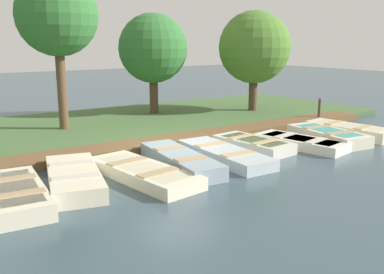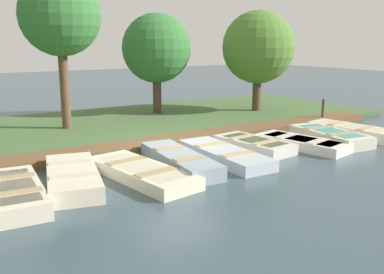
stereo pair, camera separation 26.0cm
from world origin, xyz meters
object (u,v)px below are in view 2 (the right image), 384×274
rowboat_8 (330,136)px  mooring_post_far (323,110)px  rowboat_9 (352,131)px  rowboat_1 (12,193)px  rowboat_3 (141,172)px  rowboat_7 (302,143)px  park_tree_center (156,49)px  park_tree_right (258,48)px  rowboat_4 (179,160)px  park_tree_left (60,16)px  rowboat_5 (224,154)px  rowboat_2 (72,177)px  rowboat_6 (254,144)px

rowboat_8 → mooring_post_far: 3.72m
rowboat_9 → rowboat_1: bearing=-95.8°
rowboat_1 → mooring_post_far: size_ratio=2.94×
rowboat_3 → rowboat_7: 5.87m
rowboat_3 → rowboat_8: rowboat_8 is taller
mooring_post_far → park_tree_center: park_tree_center is taller
rowboat_8 → mooring_post_far: size_ratio=2.98×
park_tree_right → rowboat_8: bearing=-15.9°
rowboat_8 → park_tree_center: bearing=-153.2°
rowboat_1 → rowboat_7: rowboat_1 is taller
rowboat_4 → park_tree_center: (-7.48, 3.34, 2.88)m
rowboat_3 → park_tree_center: park_tree_center is taller
rowboat_3 → rowboat_4: rowboat_4 is taller
rowboat_1 → rowboat_7: 8.96m
park_tree_left → rowboat_4: bearing=11.3°
rowboat_3 → rowboat_5: 2.85m
rowboat_2 → park_tree_left: park_tree_left is taller
park_tree_right → rowboat_7: bearing=-28.2°
rowboat_1 → rowboat_3: size_ratio=0.84×
rowboat_1 → rowboat_8: size_ratio=0.99×
park_tree_right → rowboat_2: bearing=-63.0°
rowboat_1 → rowboat_2: (-0.39, 1.46, 0.01)m
rowboat_9 → park_tree_right: bearing=170.4°
rowboat_9 → rowboat_7: bearing=-92.5°
rowboat_3 → park_tree_center: 9.55m
rowboat_5 → park_tree_right: park_tree_right is taller
park_tree_center → park_tree_right: size_ratio=0.97×
rowboat_2 → rowboat_5: (0.19, 4.48, -0.04)m
mooring_post_far → park_tree_right: bearing=-162.3°
rowboat_3 → rowboat_4: size_ratio=1.04×
rowboat_1 → park_tree_right: size_ratio=0.63×
rowboat_5 → mooring_post_far: mooring_post_far is taller
rowboat_1 → park_tree_center: bearing=139.7°
rowboat_1 → rowboat_2: rowboat_2 is taller
rowboat_7 → park_tree_center: park_tree_center is taller
rowboat_5 → rowboat_6: rowboat_6 is taller
rowboat_6 → rowboat_8: rowboat_8 is taller
rowboat_3 → mooring_post_far: 10.36m
rowboat_1 → park_tree_center: (-7.75, 7.77, 2.90)m
park_tree_center → rowboat_7: bearing=8.8°
rowboat_2 → rowboat_4: size_ratio=0.95×
rowboat_2 → rowboat_6: (-0.24, 6.00, -0.03)m
rowboat_8 → park_tree_left: 10.51m
rowboat_8 → park_tree_right: (-5.75, 1.64, 2.93)m
rowboat_1 → rowboat_4: size_ratio=0.87×
rowboat_2 → rowboat_8: size_ratio=1.07×
rowboat_4 → rowboat_3: bearing=-71.3°
rowboat_8 → rowboat_9: 1.37m
rowboat_3 → rowboat_8: bearing=82.5°
rowboat_8 → mooring_post_far: bearing=142.0°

